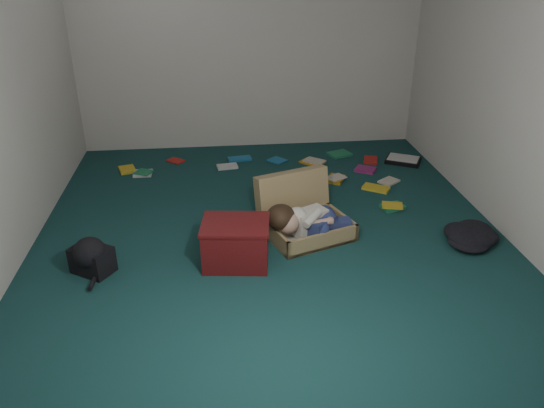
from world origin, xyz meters
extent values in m
plane|color=#153E3E|center=(0.00, 0.00, 0.00)|extent=(4.50, 4.50, 0.00)
plane|color=silver|center=(0.00, 2.25, 1.30)|extent=(4.50, 0.00, 4.50)
plane|color=silver|center=(0.00, -2.25, 1.30)|extent=(4.50, 0.00, 4.50)
plane|color=silver|center=(2.00, 0.00, 1.30)|extent=(0.00, 4.50, 4.50)
cube|color=#A18858|center=(0.33, -0.12, 0.08)|extent=(0.80, 0.68, 0.15)
cube|color=beige|center=(0.33, -0.12, 0.04)|extent=(0.72, 0.61, 0.02)
cube|color=#A18858|center=(0.22, 0.17, 0.24)|extent=(0.70, 0.43, 0.50)
cube|color=silver|center=(0.31, -0.15, 0.16)|extent=(0.33, 0.28, 0.21)
sphere|color=tan|center=(0.12, -0.25, 0.22)|extent=(0.18, 0.18, 0.18)
ellipsoid|color=black|center=(0.07, -0.21, 0.26)|extent=(0.24, 0.25, 0.21)
ellipsoid|color=navy|center=(0.45, -0.09, 0.16)|extent=(0.22, 0.25, 0.21)
cube|color=navy|center=(0.41, -0.21, 0.15)|extent=(0.27, 0.26, 0.13)
cube|color=navy|center=(0.55, -0.17, 0.13)|extent=(0.24, 0.12, 0.11)
sphere|color=white|center=(0.63, -0.12, 0.11)|extent=(0.11, 0.11, 0.11)
sphere|color=white|center=(0.65, -0.18, 0.10)|extent=(0.10, 0.10, 0.10)
cylinder|color=tan|center=(0.40, -0.25, 0.21)|extent=(0.18, 0.11, 0.06)
cube|color=#551113|center=(-0.32, -0.45, 0.17)|extent=(0.54, 0.44, 0.33)
cube|color=#551113|center=(-0.32, -0.45, 0.34)|extent=(0.56, 0.47, 0.02)
cube|color=black|center=(1.70, 1.48, 0.02)|extent=(0.46, 0.43, 0.05)
cube|color=white|center=(1.70, 1.48, 0.05)|extent=(0.41, 0.38, 0.01)
cube|color=gold|center=(-1.42, 1.56, 0.01)|extent=(0.21, 0.16, 0.02)
cube|color=red|center=(-0.91, 1.79, 0.01)|extent=(0.26, 0.25, 0.02)
cube|color=silver|center=(-0.32, 1.53, 0.01)|extent=(0.21, 0.24, 0.02)
cube|color=#1D6AA0|center=(0.26, 1.67, 0.01)|extent=(0.22, 0.25, 0.02)
cube|color=orange|center=(0.65, 1.56, 0.01)|extent=(0.26, 0.24, 0.02)
cube|color=#217A4E|center=(1.02, 1.78, 0.01)|extent=(0.22, 0.17, 0.02)
cube|color=#8E2366|center=(1.20, 1.27, 0.01)|extent=(0.26, 0.26, 0.02)
cube|color=beige|center=(1.36, 0.94, 0.01)|extent=(0.19, 0.24, 0.02)
cube|color=gold|center=(1.17, 0.77, 0.01)|extent=(0.23, 0.26, 0.02)
cube|color=red|center=(1.34, 1.55, 0.01)|extent=(0.26, 0.23, 0.02)
cube|color=silver|center=(-1.24, 1.43, 0.01)|extent=(0.23, 0.19, 0.02)
cube|color=#1D6AA0|center=(-0.17, 1.75, 0.01)|extent=(0.26, 0.26, 0.02)
cube|color=orange|center=(0.81, 1.04, 0.01)|extent=(0.18, 0.22, 0.02)
cube|color=#217A4E|center=(1.21, 0.34, 0.01)|extent=(0.24, 0.26, 0.02)
camera|label=1|loc=(-0.43, -4.01, 2.27)|focal=35.00mm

